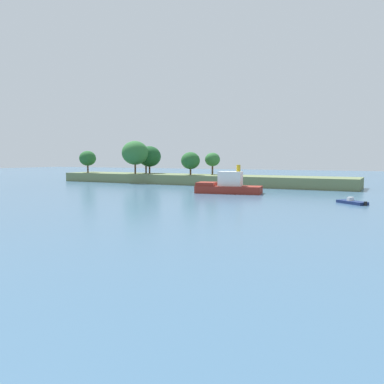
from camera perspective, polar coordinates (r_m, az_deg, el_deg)
treeline_island at (r=96.68m, az=-1.92°, el=2.96°), size 75.28×11.07×10.76m
small_motorboat at (r=58.01m, az=22.52°, el=-1.39°), size 4.43×4.08×0.91m
tugboat at (r=70.14m, az=5.26°, el=0.90°), size 12.29×6.34×5.14m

